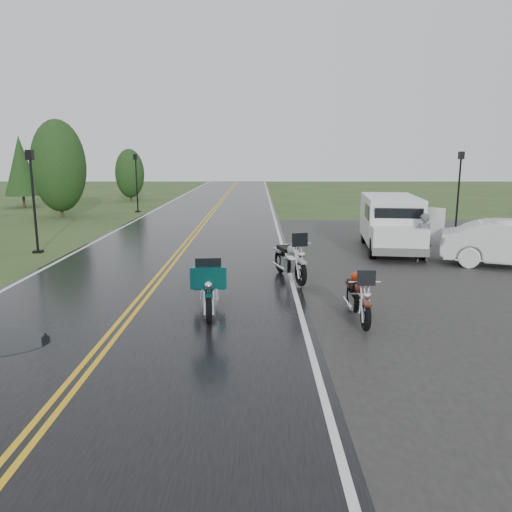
{
  "coord_description": "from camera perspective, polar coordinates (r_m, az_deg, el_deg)",
  "views": [
    {
      "loc": [
        2.83,
        -10.33,
        3.47
      ],
      "look_at": [
        2.8,
        2.0,
        1.0
      ],
      "focal_mm": 35.0,
      "sensor_mm": 36.0,
      "label": 1
    }
  ],
  "objects": [
    {
      "name": "road",
      "position": [
        20.81,
        -7.67,
        1.69
      ],
      "size": [
        8.0,
        100.0,
        0.04
      ],
      "primitive_type": "cube",
      "color": "black",
      "rests_on": "ground"
    },
    {
      "name": "motorcycle_teal",
      "position": [
        10.27,
        -5.43,
        -4.44
      ],
      "size": [
        1.04,
        2.4,
        1.38
      ],
      "primitive_type": null,
      "rotation": [
        0.0,
        0.0,
        0.09
      ],
      "color": "#043231",
      "rests_on": "ground"
    },
    {
      "name": "lamp_post_far_left",
      "position": [
        32.35,
        -13.48,
        8.11
      ],
      "size": [
        0.31,
        0.31,
        3.65
      ],
      "primitive_type": null,
      "color": "black",
      "rests_on": "ground"
    },
    {
      "name": "tree_left_mid",
      "position": [
        30.88,
        -21.56,
        8.5
      ],
      "size": [
        3.02,
        3.02,
        4.73
      ],
      "primitive_type": null,
      "color": "#1E3D19",
      "rests_on": "ground"
    },
    {
      "name": "motorcycle_silver",
      "position": [
        13.25,
        5.15,
        -0.78
      ],
      "size": [
        1.47,
        2.52,
        1.4
      ],
      "primitive_type": null,
      "rotation": [
        0.0,
        0.0,
        0.27
      ],
      "color": "#929498",
      "rests_on": "ground"
    },
    {
      "name": "pine_left_far",
      "position": [
        37.9,
        -25.24,
        8.6
      ],
      "size": [
        2.27,
        2.27,
        4.72
      ],
      "primitive_type": null,
      "color": "#1E3D19",
      "rests_on": "ground"
    },
    {
      "name": "lamp_post_far_right",
      "position": [
        25.43,
        22.13,
        6.89
      ],
      "size": [
        0.32,
        0.32,
        3.73
      ],
      "primitive_type": null,
      "color": "black",
      "rests_on": "ground"
    },
    {
      "name": "ground",
      "position": [
        11.26,
        -14.54,
        -7.0
      ],
      "size": [
        120.0,
        120.0,
        0.0
      ],
      "primitive_type": "plane",
      "color": "#2D471E",
      "rests_on": "ground"
    },
    {
      "name": "van_white",
      "position": [
        17.4,
        13.31,
        2.96
      ],
      "size": [
        2.59,
        5.43,
        2.05
      ],
      "primitive_type": null,
      "rotation": [
        0.0,
        0.0,
        -0.12
      ],
      "color": "silver",
      "rests_on": "ground"
    },
    {
      "name": "tree_left_far",
      "position": [
        40.9,
        -14.2,
        8.56
      ],
      "size": [
        2.25,
        2.25,
        3.45
      ],
      "primitive_type": null,
      "color": "#1E3D19",
      "rests_on": "ground"
    },
    {
      "name": "person_at_van",
      "position": [
        17.31,
        18.52,
        1.9
      ],
      "size": [
        0.61,
        0.41,
        1.62
      ],
      "primitive_type": "imported",
      "rotation": [
        0.0,
        0.0,
        3.18
      ],
      "color": "#515055",
      "rests_on": "ground"
    },
    {
      "name": "lamp_post_near_left",
      "position": [
        19.71,
        -24.06,
        5.7
      ],
      "size": [
        0.32,
        0.32,
        3.74
      ],
      "primitive_type": null,
      "color": "black",
      "rests_on": "ground"
    },
    {
      "name": "motorcycle_red",
      "position": [
        10.1,
        12.49,
        -5.45
      ],
      "size": [
        0.75,
        2.04,
        1.2
      ],
      "primitive_type": null,
      "rotation": [
        0.0,
        0.0,
        0.01
      ],
      "color": "#511409",
      "rests_on": "ground"
    }
  ]
}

